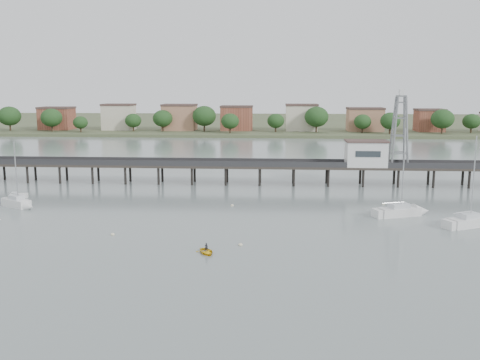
% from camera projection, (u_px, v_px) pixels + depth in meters
% --- Properties ---
extents(ground_plane, '(500.00, 500.00, 0.00)m').
position_uv_depth(ground_plane, '(207.00, 294.00, 52.17)').
color(ground_plane, gray).
rests_on(ground_plane, ground).
extents(pier, '(150.00, 5.00, 5.50)m').
position_uv_depth(pier, '(243.00, 166.00, 110.50)').
color(pier, '#2D2823').
rests_on(pier, ground).
extents(pier_building, '(8.40, 5.40, 5.30)m').
position_uv_depth(pier_building, '(366.00, 153.00, 108.42)').
color(pier_building, silver).
rests_on(pier_building, ground).
extents(lattice_tower, '(3.20, 3.20, 15.50)m').
position_uv_depth(lattice_tower, '(400.00, 131.00, 107.24)').
color(lattice_tower, slate).
rests_on(lattice_tower, ground).
extents(sailboat_b, '(6.99, 5.23, 11.55)m').
position_uv_depth(sailboat_b, '(20.00, 204.00, 89.34)').
color(sailboat_b, white).
rests_on(sailboat_b, ground).
extents(sailboat_d, '(8.63, 5.99, 13.91)m').
position_uv_depth(sailboat_d, '(475.00, 221.00, 77.80)').
color(sailboat_d, white).
rests_on(sailboat_d, ground).
extents(sailboat_c, '(9.16, 5.44, 14.50)m').
position_uv_depth(sailboat_c, '(407.00, 211.00, 84.04)').
color(sailboat_c, white).
rests_on(sailboat_c, ground).
extents(white_tender, '(3.34, 2.15, 1.20)m').
position_uv_depth(white_tender, '(18.00, 196.00, 97.42)').
color(white_tender, white).
rests_on(white_tender, ground).
extents(yellow_dinghy, '(2.18, 1.48, 2.97)m').
position_uv_depth(yellow_dinghy, '(206.00, 253.00, 64.98)').
color(yellow_dinghy, gold).
rests_on(yellow_dinghy, ground).
extents(dinghy_occupant, '(0.43, 1.08, 0.26)m').
position_uv_depth(dinghy_occupant, '(206.00, 253.00, 64.98)').
color(dinghy_occupant, black).
rests_on(dinghy_occupant, ground).
extents(mooring_buoys, '(56.02, 26.20, 0.39)m').
position_uv_depth(mooring_buoys, '(299.00, 223.00, 78.98)').
color(mooring_buoys, beige).
rests_on(mooring_buoys, ground).
extents(far_shore, '(500.00, 170.00, 10.40)m').
position_uv_depth(far_shore, '(263.00, 122.00, 287.48)').
color(far_shore, '#475133').
rests_on(far_shore, ground).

